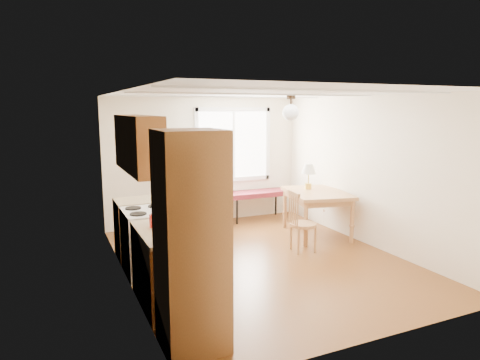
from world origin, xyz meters
TOP-DOWN VIEW (x-y plane):
  - room_shell at (0.00, 0.00)m, footprint 4.60×5.60m
  - kitchen_run at (-1.72, -0.63)m, footprint 0.65×3.40m
  - window_unit at (0.60, 2.47)m, footprint 1.64×0.05m
  - pendant_light at (0.70, 0.40)m, footprint 0.26×0.26m
  - refrigerator at (-0.10, 2.08)m, footprint 0.76×0.76m
  - bench at (1.03, 2.22)m, footprint 1.30×0.50m
  - dining_table at (1.50, 0.76)m, footprint 1.24×1.48m
  - chair at (0.71, 0.12)m, footprint 0.44×0.43m
  - table_lamp at (1.48, 1.03)m, footprint 0.27×0.27m
  - coffee_maker at (-1.72, -1.31)m, footprint 0.24×0.29m
  - kettle at (-1.78, -0.68)m, footprint 0.11×0.11m

SIDE VIEW (x-z plane):
  - bench at x=1.03m, z-range 0.23..0.83m
  - chair at x=0.71m, z-range 0.07..1.05m
  - dining_table at x=1.50m, z-range 0.30..1.11m
  - kitchen_run at x=-1.72m, z-range -0.26..1.94m
  - refrigerator at x=-0.10m, z-range 0.00..1.72m
  - kettle at x=-1.78m, z-range 0.88..1.09m
  - coffee_maker at x=-1.72m, z-range 0.85..1.23m
  - table_lamp at x=1.48m, z-range 0.92..1.38m
  - room_shell at x=0.00m, z-range -0.06..2.56m
  - window_unit at x=0.60m, z-range 0.79..2.31m
  - pendant_light at x=0.70m, z-range 2.04..2.44m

